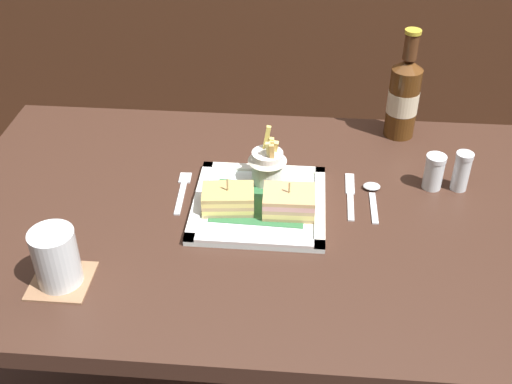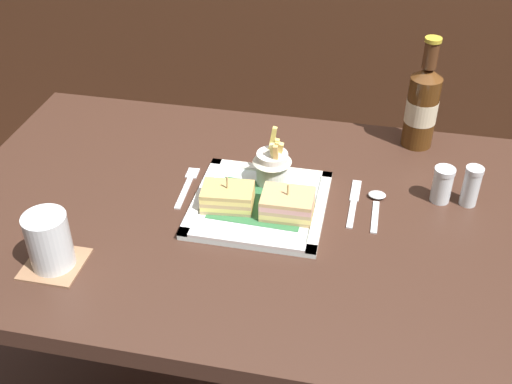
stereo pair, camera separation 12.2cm
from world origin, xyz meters
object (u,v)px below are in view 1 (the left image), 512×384
Objects in this scene: square_plate at (259,204)px; fries_cup at (267,161)px; knife at (350,194)px; pepper_shaker at (461,173)px; sandwich_half_left at (228,199)px; beer_bottle at (404,96)px; fork at (182,190)px; dining_table at (253,272)px; salt_shaker at (434,174)px; sandwich_half_right at (289,202)px; spoon at (372,192)px; water_glass at (57,260)px.

square_plate is 0.09m from fries_cup.
knife is 0.22m from pepper_shaker.
sandwich_half_left is 0.42× the size of beer_bottle.
fries_cup is 0.83× the size of fork.
sandwich_half_left is 0.89× the size of fries_cup.
fork is 1.70× the size of pepper_shaker.
fork is at bearing 160.19° from dining_table.
sandwich_half_right is at bearing -157.62° from salt_shaker.
salt_shaker is at bearing 3.67° from fries_cup.
beer_bottle reaches higher than spoon.
sandwich_half_right is at bearing 29.80° from water_glass.
square_plate is 0.07m from sandwich_half_left.
dining_table is 0.30m from spoon.
water_glass is at bearing -119.52° from fork.
sandwich_half_left is at bearing -163.38° from spoon.
sandwich_half_right is 0.97× the size of water_glass.
sandwich_half_right is (0.12, 0.00, 0.00)m from sandwich_half_left.
square_plate is at bearing -14.62° from fork.
salt_shaker is at bearing 16.32° from sandwich_half_left.
knife is (0.34, 0.01, 0.00)m from fork.
square_plate is 0.16m from fork.
spoon reaches higher than knife.
beer_bottle reaches higher than sandwich_half_left.
fries_cup reaches higher than knife.
dining_table is 0.47m from pepper_shaker.
knife is at bearing 19.68° from dining_table.
fork is at bearing -168.82° from fries_cup.
salt_shaker is 0.05m from pepper_shaker.
salt_shaker is (0.66, 0.33, -0.02)m from water_glass.
spoon is at bearing 17.58° from dining_table.
pepper_shaker is (0.71, 0.33, -0.01)m from water_glass.
dining_table is 0.42m from salt_shaker.
sandwich_half_right is 1.18× the size of pepper_shaker.
water_glass is 1.22× the size of pepper_shaker.
water_glass is at bearing -150.20° from sandwich_half_right.
beer_bottle is 0.24m from pepper_shaker.
dining_table is 12.15× the size of sandwich_half_right.
water_glass is at bearing -138.66° from beer_bottle.
salt_shaker is at bearing 13.63° from knife.
water_glass is at bearing -143.31° from square_plate.
sandwich_half_right is 0.41m from beer_bottle.
spoon is at bearing -164.37° from salt_shaker.
square_plate is at bearing -97.88° from fries_cup.
dining_table is 0.24m from fries_cup.
sandwich_half_right is at bearing -153.02° from spoon.
dining_table is 10.21× the size of fries_cup.
beer_bottle is at bearing 29.90° from fork.
sandwich_half_right is 0.39× the size of beer_bottle.
beer_bottle is 3.36× the size of salt_shaker.
sandwich_half_left is at bearing -137.51° from beer_bottle.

